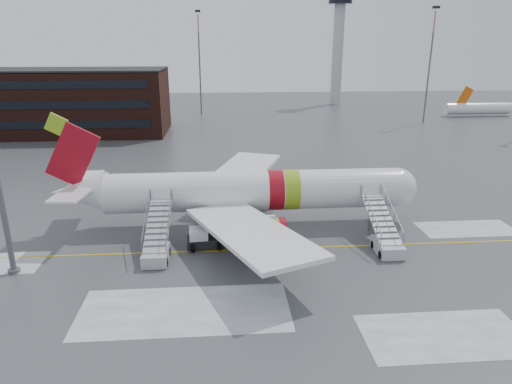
{
  "coord_description": "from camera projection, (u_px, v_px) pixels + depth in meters",
  "views": [
    {
      "loc": [
        -3.3,
        -36.72,
        16.97
      ],
      "look_at": [
        -0.23,
        2.72,
        4.0
      ],
      "focal_mm": 32.0,
      "sensor_mm": 36.0,
      "label": 1
    }
  ],
  "objects": [
    {
      "name": "ground",
      "position": [
        261.0,
        244.0,
        40.32
      ],
      "size": [
        260.0,
        260.0,
        0.0
      ],
      "primitive_type": "plane",
      "color": "#494C4F",
      "rests_on": "ground"
    },
    {
      "name": "airliner",
      "position": [
        244.0,
        192.0,
        43.63
      ],
      "size": [
        35.03,
        32.97,
        11.18
      ],
      "color": "white",
      "rests_on": "ground"
    },
    {
      "name": "airstair_fwd",
      "position": [
        385.0,
        238.0,
        39.04
      ],
      "size": [
        2.05,
        7.7,
        3.48
      ],
      "color": "#B9BBC1",
      "rests_on": "ground"
    },
    {
      "name": "airstair_aft",
      "position": [
        157.0,
        245.0,
        37.61
      ],
      "size": [
        2.05,
        7.7,
        3.48
      ],
      "color": "#A6A8AD",
      "rests_on": "ground"
    },
    {
      "name": "pushback_tug",
      "position": [
        203.0,
        239.0,
        39.51
      ],
      "size": [
        3.26,
        2.54,
        1.8
      ],
      "color": "black",
      "rests_on": "ground"
    },
    {
      "name": "terminal_building",
      "position": [
        2.0,
        102.0,
        87.14
      ],
      "size": [
        62.0,
        16.11,
        12.3
      ],
      "color": "#3F1E16",
      "rests_on": "ground"
    },
    {
      "name": "control_tower",
      "position": [
        338.0,
        36.0,
        126.68
      ],
      "size": [
        6.4,
        6.4,
        30.0
      ],
      "color": "#B2B5BA",
      "rests_on": "ground"
    },
    {
      "name": "light_mast_far_ne",
      "position": [
        430.0,
        58.0,
        97.84
      ],
      "size": [
        1.2,
        1.2,
        24.25
      ],
      "color": "#595B60",
      "rests_on": "ground"
    },
    {
      "name": "light_mast_far_n",
      "position": [
        199.0,
        56.0,
        109.3
      ],
      "size": [
        1.2,
        1.2,
        24.25
      ],
      "color": "#595B60",
      "rests_on": "ground"
    },
    {
      "name": "distant_aircraft",
      "position": [
        505.0,
        120.0,
        105.56
      ],
      "size": [
        35.0,
        18.0,
        8.0
      ],
      "primitive_type": null,
      "color": "#D8590C",
      "rests_on": "ground"
    }
  ]
}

